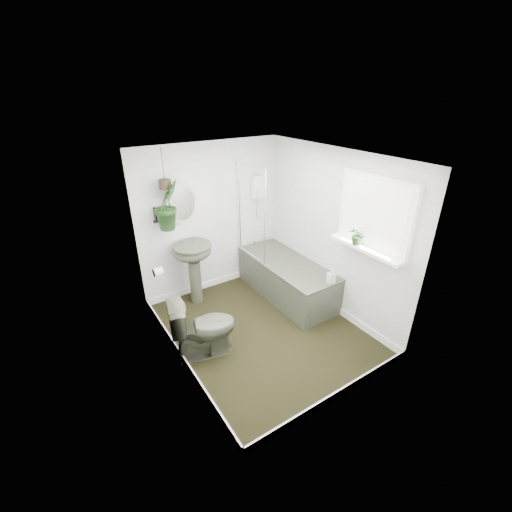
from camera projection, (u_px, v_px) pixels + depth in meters
floor at (262, 329)px, 4.68m from camera, size 2.30×2.80×0.02m
ceiling at (264, 156)px, 3.64m from camera, size 2.30×2.80×0.02m
wall_back at (211, 219)px, 5.22m from camera, size 2.30×0.02×2.30m
wall_front at (350, 310)px, 3.10m from camera, size 2.30×0.02×2.30m
wall_left at (171, 280)px, 3.59m from camera, size 0.02×2.80×2.30m
wall_right at (332, 233)px, 4.73m from camera, size 0.02×2.80×2.30m
skirting at (262, 326)px, 4.65m from camera, size 2.30×2.80×0.10m
bathtub at (287, 279)px, 5.31m from camera, size 0.72×1.72×0.58m
bath_screen at (252, 213)px, 5.07m from camera, size 0.04×0.72×1.40m
shower_box at (257, 187)px, 5.38m from camera, size 0.20×0.10×0.35m
oval_mirror at (182, 203)px, 4.81m from camera, size 0.46×0.03×0.62m
wall_sconce at (155, 215)px, 4.65m from camera, size 0.04×0.04×0.22m
toilet_roll_holder at (158, 272)px, 4.26m from camera, size 0.11×0.11×0.11m
window_recess at (375, 214)px, 3.94m from camera, size 0.08×1.00×0.90m
window_sill at (366, 248)px, 4.10m from camera, size 0.18×1.00×0.04m
window_blinds at (373, 215)px, 3.92m from camera, size 0.01×0.86×0.76m
toilet at (203, 327)px, 4.08m from camera, size 0.85×0.62×0.78m
pedestal_sink at (195, 273)px, 5.09m from camera, size 0.59×0.52×0.95m
sill_plant at (358, 235)px, 4.11m from camera, size 0.27×0.25×0.24m
hanging_plant at (167, 205)px, 4.58m from camera, size 0.45×0.41×0.68m
soap_bottle at (331, 276)px, 4.60m from camera, size 0.12×0.12×0.21m
hanging_pot at (165, 184)px, 4.45m from camera, size 0.16×0.16×0.12m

